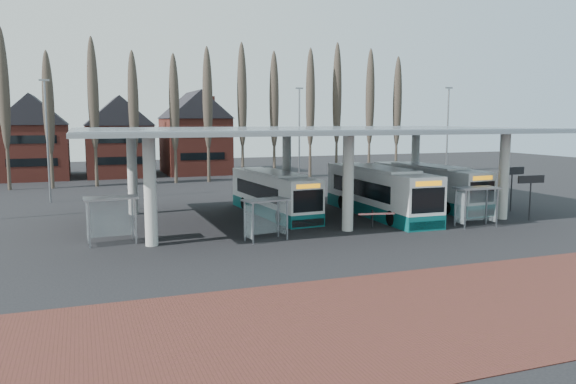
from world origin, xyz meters
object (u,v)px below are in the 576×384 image
object	(u,v)px
bus_2	(379,192)
shelter_1	(265,210)
shelter_2	(475,198)
bus_3	(427,187)
bus_1	(273,194)
shelter_0	(111,209)

from	to	relation	value
bus_2	shelter_1	distance (m)	11.68
shelter_1	shelter_2	bearing A→B (deg)	-14.08
shelter_1	bus_2	bearing A→B (deg)	15.76
bus_3	bus_1	bearing A→B (deg)	173.90
bus_1	shelter_1	world-z (taller)	bus_1
shelter_0	shelter_2	size ratio (longest dim) A/B	1.03
bus_1	bus_2	distance (m)	7.67
shelter_1	shelter_2	size ratio (longest dim) A/B	0.98
bus_3	shelter_0	size ratio (longest dim) A/B	4.13
bus_2	shelter_2	world-z (taller)	bus_2
shelter_0	shelter_1	bearing A→B (deg)	-17.83
bus_2	bus_3	bearing A→B (deg)	23.93
shelter_0	shelter_1	world-z (taller)	shelter_0
bus_1	shelter_0	xyz separation A→B (m)	(-11.66, -6.05, 0.44)
bus_1	shelter_2	distance (m)	14.01
shelter_2	shelter_0	bearing A→B (deg)	176.03
bus_3	shelter_2	xyz separation A→B (m)	(-2.12, -8.44, 0.31)
bus_2	shelter_2	bearing A→B (deg)	-57.11
bus_2	shelter_1	world-z (taller)	bus_2
bus_3	shelter_0	distance (m)	25.19
bus_1	bus_3	distance (m)	12.92
shelter_0	bus_2	bearing A→B (deg)	6.28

